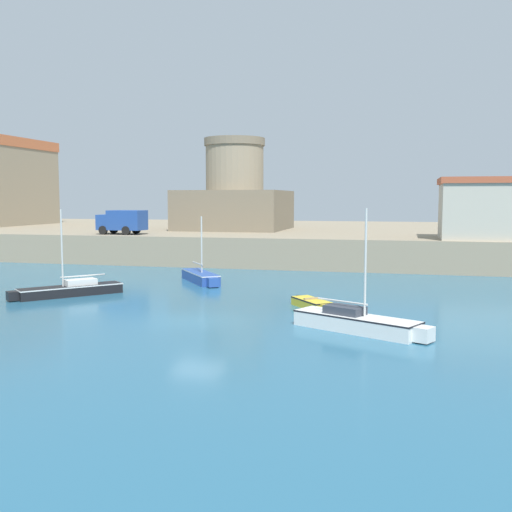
# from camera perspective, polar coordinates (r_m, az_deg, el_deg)

# --- Properties ---
(ground_plane) EXTENTS (200.00, 200.00, 0.00)m
(ground_plane) POSITION_cam_1_polar(r_m,az_deg,el_deg) (29.22, -5.56, -6.13)
(ground_plane) COLOR #28607F
(quay_seawall) EXTENTS (120.00, 40.00, 2.61)m
(quay_seawall) POSITION_cam_1_polar(r_m,az_deg,el_deg) (68.78, 5.85, 1.64)
(quay_seawall) COLOR gray
(quay_seawall) RESTS_ON ground
(sailboat_blue_0) EXTENTS (4.22, 5.25, 4.66)m
(sailboat_blue_0) POSITION_cam_1_polar(r_m,az_deg,el_deg) (42.35, -5.28, -1.96)
(sailboat_blue_0) COLOR #284C9E
(sailboat_blue_0) RESTS_ON ground
(dinghy_yellow_2) EXTENTS (2.65, 3.09, 0.55)m
(dinghy_yellow_2) POSITION_cam_1_polar(r_m,az_deg,el_deg) (32.39, 5.40, -4.51)
(dinghy_yellow_2) COLOR yellow
(dinghy_yellow_2) RESTS_ON ground
(sailboat_white_3) EXTENTS (6.28, 3.99, 5.46)m
(sailboat_white_3) POSITION_cam_1_polar(r_m,az_deg,el_deg) (27.00, 9.64, -6.19)
(sailboat_white_3) COLOR white
(sailboat_white_3) RESTS_ON ground
(sailboat_black_5) EXTENTS (5.22, 5.76, 5.25)m
(sailboat_black_5) POSITION_cam_1_polar(r_m,az_deg,el_deg) (38.01, -17.32, -3.05)
(sailboat_black_5) COLOR black
(sailboat_black_5) RESTS_ON ground
(fortress) EXTENTS (10.88, 10.88, 9.63)m
(fortress) POSITION_cam_1_polar(r_m,az_deg,el_deg) (64.12, -2.04, 5.46)
(fortress) COLOR #796C57
(fortress) RESTS_ON quay_seawall
(harbor_shed_near_wharf) EXTENTS (7.42, 6.23, 4.95)m
(harbor_shed_near_wharf) POSITION_cam_1_polar(r_m,az_deg,el_deg) (51.75, 21.07, 4.26)
(harbor_shed_near_wharf) COLOR #BCB29E
(harbor_shed_near_wharf) RESTS_ON quay_seawall
(truck_on_quay) EXTENTS (4.39, 2.32, 2.20)m
(truck_on_quay) POSITION_cam_1_polar(r_m,az_deg,el_deg) (56.49, -12.62, 3.27)
(truck_on_quay) COLOR #234793
(truck_on_quay) RESTS_ON quay_seawall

